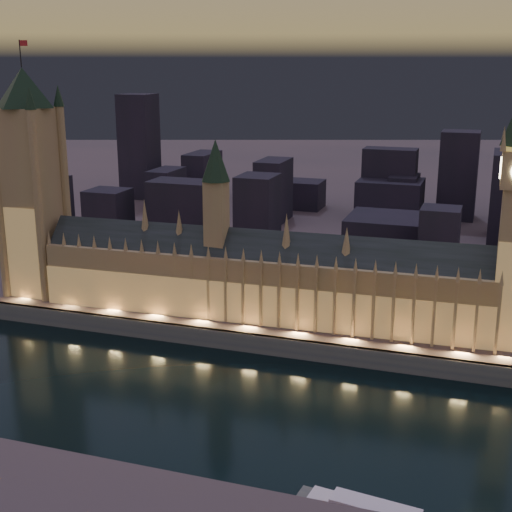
% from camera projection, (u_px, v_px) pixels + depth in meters
% --- Properties ---
extents(ground_plane, '(2000.00, 2000.00, 0.00)m').
position_uv_depth(ground_plane, '(196.00, 391.00, 264.45)').
color(ground_plane, black).
rests_on(ground_plane, ground).
extents(north_bank, '(2000.00, 960.00, 8.00)m').
position_uv_depth(north_bank, '(394.00, 173.00, 738.25)').
color(north_bank, '#3E3A3E').
rests_on(north_bank, ground).
extents(embankment_wall, '(2000.00, 2.50, 8.00)m').
position_uv_depth(embankment_wall, '(234.00, 341.00, 300.81)').
color(embankment_wall, '#414B52').
rests_on(embankment_wall, ground).
extents(palace_of_westminster, '(202.00, 26.29, 78.00)m').
position_uv_depth(palace_of_westminster, '(258.00, 277.00, 312.70)').
color(palace_of_westminster, '#9C7A56').
rests_on(palace_of_westminster, north_bank).
extents(victoria_tower, '(31.68, 31.68, 119.21)m').
position_uv_depth(victoria_tower, '(30.00, 172.00, 336.66)').
color(victoria_tower, '#9C7A56').
rests_on(victoria_tower, north_bank).
extents(city_backdrop, '(462.51, 215.63, 83.52)m').
position_uv_depth(city_backdrop, '(388.00, 198.00, 470.28)').
color(city_backdrop, black).
rests_on(city_backdrop, north_bank).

